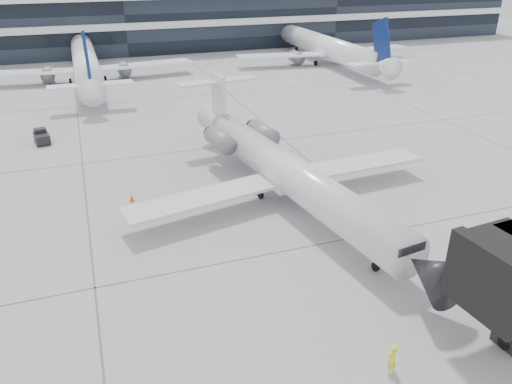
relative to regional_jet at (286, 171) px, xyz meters
name	(u,v)px	position (x,y,z in m)	size (l,w,h in m)	color
ground	(257,256)	(-4.79, -6.91, -2.49)	(220.00, 220.00, 0.00)	gray
terminal	(120,22)	(-4.79, 75.09, 2.51)	(170.00, 22.00, 10.00)	black
bg_jet_center	(88,80)	(-12.79, 48.09, -2.49)	(32.00, 40.00, 9.60)	white
bg_jet_right	(324,62)	(27.21, 48.09, -2.49)	(32.00, 40.00, 9.60)	white
regional_jet	(286,171)	(0.00, 0.00, 0.00)	(25.33, 31.61, 7.30)	silver
ramp_worker	(392,359)	(-2.23, -18.14, -1.68)	(0.59, 0.39, 1.62)	#ECFF1A
traffic_cone	(132,198)	(-11.40, 3.73, -2.21)	(0.43, 0.43, 0.59)	#DC570B
far_tug	(42,137)	(-18.40, 20.22, -1.85)	(1.73, 2.47, 1.44)	black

